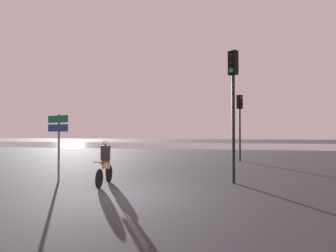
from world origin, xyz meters
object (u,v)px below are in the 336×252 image
traffic_light_far_right (240,115)px  direction_sign_post (58,135)px  traffic_light_near_right (233,92)px  cyclist (105,162)px

traffic_light_far_right → direction_sign_post: traffic_light_far_right is taller
traffic_light_near_right → cyclist: 5.41m
traffic_light_near_right → direction_sign_post: bearing=45.6°
direction_sign_post → cyclist: direction_sign_post is taller
traffic_light_far_right → direction_sign_post: bearing=13.6°
traffic_light_near_right → traffic_light_far_right: traffic_light_near_right is taller
direction_sign_post → cyclist: bearing=-169.9°
traffic_light_near_right → direction_sign_post: size_ratio=1.91×
cyclist → traffic_light_near_right: bearing=-170.3°
traffic_light_near_right → cyclist: size_ratio=2.91×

